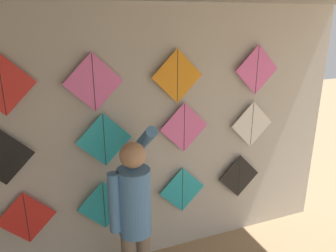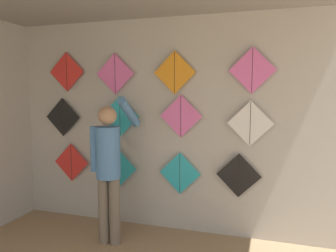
{
  "view_description": "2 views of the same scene",
  "coord_description": "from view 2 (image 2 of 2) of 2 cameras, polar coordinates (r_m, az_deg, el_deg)",
  "views": [
    {
      "loc": [
        -0.95,
        0.94,
        2.65
      ],
      "look_at": [
        0.15,
        3.72,
        1.66
      ],
      "focal_mm": 35.0,
      "sensor_mm": 36.0,
      "label": 1
    },
    {
      "loc": [
        1.53,
        -0.07,
        1.87
      ],
      "look_at": [
        0.33,
        3.72,
        1.43
      ],
      "focal_mm": 35.0,
      "sensor_mm": 36.0,
      "label": 2
    }
  ],
  "objects": [
    {
      "name": "kite_10",
      "position": [
        4.21,
        1.15,
        9.3
      ],
      "size": [
        0.55,
        0.01,
        0.55
      ],
      "color": "orange"
    },
    {
      "name": "kite_6",
      "position": [
        4.2,
        2.24,
        1.72
      ],
      "size": [
        0.55,
        0.01,
        0.55
      ],
      "color": "pink"
    },
    {
      "name": "kite_8",
      "position": [
        4.91,
        -17.24,
        8.99
      ],
      "size": [
        0.55,
        0.01,
        0.55
      ],
      "color": "red"
    },
    {
      "name": "kite_3",
      "position": [
        4.18,
        12.19,
        -8.42
      ],
      "size": [
        0.55,
        0.01,
        0.55
      ],
      "color": "black"
    },
    {
      "name": "kite_7",
      "position": [
        4.06,
        14.14,
        0.42
      ],
      "size": [
        0.55,
        0.01,
        0.55
      ],
      "color": "white"
    },
    {
      "name": "kite_4",
      "position": [
        4.97,
        -17.86,
        1.48
      ],
      "size": [
        0.55,
        0.01,
        0.55
      ],
      "color": "black"
    },
    {
      "name": "kite_2",
      "position": [
        4.32,
        2.07,
        -8.23
      ],
      "size": [
        0.55,
        0.01,
        0.55
      ],
      "color": "#28B2C6"
    },
    {
      "name": "kite_5",
      "position": [
        4.5,
        -8.35,
        1.67
      ],
      "size": [
        0.55,
        0.01,
        0.55
      ],
      "color": "#28B2C6"
    },
    {
      "name": "shopkeeper",
      "position": [
        4.01,
        -10.28,
        -6.2
      ],
      "size": [
        0.45,
        0.63,
        1.79
      ],
      "rotation": [
        0.0,
        0.0,
        0.05
      ],
      "color": "#726656",
      "rests_on": "ground"
    },
    {
      "name": "kite_1",
      "position": [
        4.63,
        -8.73,
        -7.26
      ],
      "size": [
        0.55,
        0.01,
        0.55
      ],
      "color": "#28B2C6"
    },
    {
      "name": "kite_11",
      "position": [
        4.05,
        14.47,
        9.38
      ],
      "size": [
        0.55,
        0.01,
        0.55
      ],
      "color": "pink"
    },
    {
      "name": "kite_9",
      "position": [
        4.52,
        -9.21,
        8.97
      ],
      "size": [
        0.55,
        0.01,
        0.55
      ],
      "color": "pink"
    },
    {
      "name": "kite_0",
      "position": [
        5.0,
        -16.49,
        -6.09
      ],
      "size": [
        0.55,
        0.01,
        0.55
      ],
      "color": "red"
    },
    {
      "name": "back_panel",
      "position": [
        4.42,
        -2.81,
        0.19
      ],
      "size": [
        4.73,
        0.06,
        2.8
      ],
      "primitive_type": "cube",
      "color": "#BCB7AD",
      "rests_on": "ground"
    }
  ]
}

